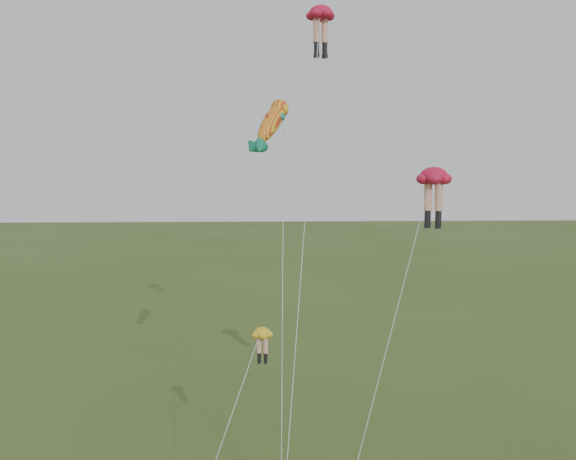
{
  "coord_description": "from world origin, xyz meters",
  "views": [
    {
      "loc": [
        -1.05,
        -24.54,
        14.3
      ],
      "look_at": [
        0.48,
        6.0,
        11.39
      ],
      "focal_mm": 40.0,
      "sensor_mm": 36.0,
      "label": 1
    }
  ],
  "objects": [
    {
      "name": "legs_kite_red_high",
      "position": [
        2.3,
        9.11,
        21.82
      ],
      "size": [
        3.56,
        11.21,
        22.72
      ],
      "rotation": [
        0.0,
        0.0,
        0.36
      ],
      "color": "#BC1333",
      "rests_on": "ground"
    },
    {
      "name": "legs_kite_red_mid",
      "position": [
        6.57,
        2.8,
        13.64
      ],
      "size": [
        5.87,
        5.66,
        14.4
      ],
      "rotation": [
        0.0,
        0.0,
        -0.54
      ],
      "color": "#BC1333",
      "rests_on": "ground"
    },
    {
      "name": "legs_kite_yellow",
      "position": [
        -0.99,
        0.92,
        7.11
      ],
      "size": [
        3.74,
        5.07,
        7.86
      ],
      "rotation": [
        0.0,
        0.0,
        -0.23
      ],
      "color": "gold",
      "rests_on": "ground"
    },
    {
      "name": "fish_kite",
      "position": [
        -0.3,
        4.96,
        16.36
      ],
      "size": [
        2.24,
        7.64,
        17.76
      ],
      "rotation": [
        0.78,
        0.0,
        -0.61
      ],
      "color": "gold",
      "rests_on": "ground"
    }
  ]
}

